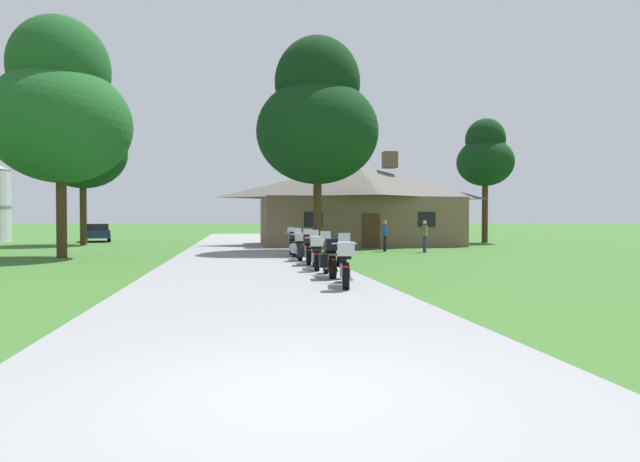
# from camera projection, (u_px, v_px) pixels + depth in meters

# --- Properties ---
(ground_plane) EXTENTS (500.00, 500.00, 0.00)m
(ground_plane) POSITION_uv_depth(u_px,v_px,m) (247.00, 256.00, 24.66)
(ground_plane) COLOR #386628
(asphalt_driveway) EXTENTS (6.40, 80.00, 0.06)m
(asphalt_driveway) POSITION_uv_depth(u_px,v_px,m) (248.00, 258.00, 22.68)
(asphalt_driveway) COLOR gray
(asphalt_driveway) RESTS_ON ground
(motorcycle_blue_nearest_to_camera) EXTENTS (0.82, 2.07, 1.30)m
(motorcycle_blue_nearest_to_camera) POSITION_uv_depth(u_px,v_px,m) (345.00, 264.00, 12.93)
(motorcycle_blue_nearest_to_camera) COLOR black
(motorcycle_blue_nearest_to_camera) RESTS_ON asphalt_driveway
(motorcycle_black_second_in_row) EXTENTS (0.75, 2.08, 1.30)m
(motorcycle_black_second_in_row) POSITION_uv_depth(u_px,v_px,m) (330.00, 258.00, 15.06)
(motorcycle_black_second_in_row) COLOR black
(motorcycle_black_second_in_row) RESTS_ON asphalt_driveway
(motorcycle_orange_third_in_row) EXTENTS (0.68, 2.08, 1.30)m
(motorcycle_orange_third_in_row) POSITION_uv_depth(u_px,v_px,m) (316.00, 252.00, 17.43)
(motorcycle_orange_third_in_row) COLOR black
(motorcycle_orange_third_in_row) RESTS_ON asphalt_driveway
(motorcycle_yellow_fourth_in_row) EXTENTS (0.85, 2.08, 1.30)m
(motorcycle_yellow_fourth_in_row) POSITION_uv_depth(u_px,v_px,m) (308.00, 249.00, 19.44)
(motorcycle_yellow_fourth_in_row) COLOR black
(motorcycle_yellow_fourth_in_row) RESTS_ON asphalt_driveway
(motorcycle_white_fifth_in_row) EXTENTS (0.77, 2.08, 1.30)m
(motorcycle_white_fifth_in_row) POSITION_uv_depth(u_px,v_px,m) (299.00, 247.00, 21.40)
(motorcycle_white_fifth_in_row) COLOR black
(motorcycle_white_fifth_in_row) RESTS_ON asphalt_driveway
(motorcycle_white_farthest_in_row) EXTENTS (0.66, 2.08, 1.30)m
(motorcycle_white_farthest_in_row) POSITION_uv_depth(u_px,v_px,m) (293.00, 244.00, 23.68)
(motorcycle_white_farthest_in_row) COLOR black
(motorcycle_white_farthest_in_row) RESTS_ON asphalt_driveway
(stone_lodge) EXTENTS (13.39, 7.72, 6.33)m
(stone_lodge) POSITION_uv_depth(u_px,v_px,m) (357.00, 204.00, 35.30)
(stone_lodge) COLOR brown
(stone_lodge) RESTS_ON ground
(bystander_blue_shirt_near_lodge) EXTENTS (0.26, 0.55, 1.69)m
(bystander_blue_shirt_near_lodge) POSITION_uv_depth(u_px,v_px,m) (385.00, 234.00, 28.20)
(bystander_blue_shirt_near_lodge) COLOR black
(bystander_blue_shirt_near_lodge) RESTS_ON ground
(bystander_olive_shirt_beside_signpost) EXTENTS (0.38, 0.47, 1.67)m
(bystander_olive_shirt_beside_signpost) POSITION_uv_depth(u_px,v_px,m) (425.00, 235.00, 27.26)
(bystander_olive_shirt_beside_signpost) COLOR navy
(bystander_olive_shirt_beside_signpost) RESTS_ON ground
(tree_left_far) EXTENTS (5.83, 5.83, 10.84)m
(tree_left_far) POSITION_uv_depth(u_px,v_px,m) (83.00, 142.00, 35.59)
(tree_left_far) COLOR #422D19
(tree_left_far) RESTS_ON ground
(tree_left_near) EXTENTS (6.12, 6.12, 10.69)m
(tree_left_near) POSITION_uv_depth(u_px,v_px,m) (60.00, 108.00, 23.25)
(tree_left_near) COLOR #422D19
(tree_left_near) RESTS_ON ground
(tree_right_of_lodge) EXTENTS (4.18, 4.18, 9.25)m
(tree_right_of_lodge) POSITION_uv_depth(u_px,v_px,m) (485.00, 156.00, 39.02)
(tree_right_of_lodge) COLOR #422D19
(tree_right_of_lodge) RESTS_ON ground
(tree_by_lodge_front) EXTENTS (6.50, 6.50, 11.42)m
(tree_by_lodge_front) POSITION_uv_depth(u_px,v_px,m) (317.00, 118.00, 27.88)
(tree_by_lodge_front) COLOR #422D19
(tree_by_lodge_front) RESTS_ON ground
(parked_navy_suv_far_left) EXTENTS (2.85, 4.90, 1.40)m
(parked_navy_suv_far_left) POSITION_uv_depth(u_px,v_px,m) (97.00, 232.00, 40.98)
(parked_navy_suv_far_left) COLOR navy
(parked_navy_suv_far_left) RESTS_ON ground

